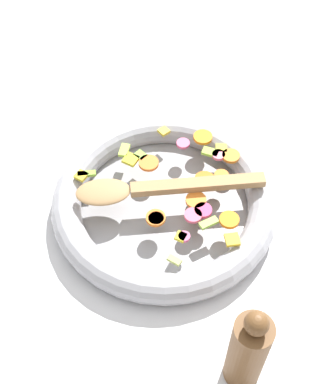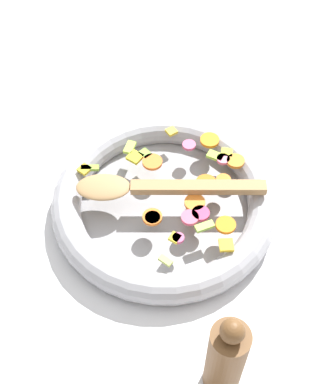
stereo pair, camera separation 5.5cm
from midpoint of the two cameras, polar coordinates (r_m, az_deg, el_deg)
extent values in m
plane|color=silver|center=(0.93, -1.68, -1.96)|extent=(4.00, 4.00, 0.00)
cylinder|color=gray|center=(0.92, -1.69, -1.74)|extent=(0.33, 0.33, 0.01)
torus|color=#9E9EA5|center=(0.91, -1.72, -1.03)|extent=(0.38, 0.38, 0.05)
cylinder|color=orange|center=(0.87, 1.60, -0.96)|extent=(0.04, 0.04, 0.01)
cylinder|color=orange|center=(0.97, 2.49, 5.81)|extent=(0.05, 0.05, 0.01)
cylinder|color=orange|center=(0.94, 5.42, 3.81)|extent=(0.04, 0.04, 0.01)
cylinder|color=orange|center=(0.85, 5.11, -3.04)|extent=(0.05, 0.05, 0.01)
cylinder|color=orange|center=(0.85, -2.78, -2.86)|extent=(0.04, 0.04, 0.01)
cylinder|color=orange|center=(0.93, -3.39, 3.04)|extent=(0.05, 0.05, 0.01)
cylinder|color=orange|center=(0.91, 4.39, 1.69)|extent=(0.03, 0.03, 0.01)
cylinder|color=orange|center=(0.90, 2.59, 1.22)|extent=(0.04, 0.04, 0.01)
cube|color=#81AF3F|center=(0.94, -4.24, 3.83)|extent=(0.02, 0.02, 0.01)
cube|color=#88BA3C|center=(0.92, -9.98, 1.86)|extent=(0.02, 0.03, 0.01)
cube|color=#B4DD4C|center=(0.95, -5.96, 4.39)|extent=(0.03, 0.03, 0.01)
cube|color=#BCCD63|center=(0.81, -0.88, -7.37)|extent=(0.02, 0.02, 0.01)
cube|color=#9FD240|center=(0.94, 3.26, 4.19)|extent=(0.03, 0.03, 0.01)
cube|color=#A9D853|center=(0.85, 2.91, -3.39)|extent=(0.02, 0.03, 0.01)
cylinder|color=#CF517F|center=(0.83, 0.23, -4.87)|extent=(0.03, 0.03, 0.01)
cylinder|color=pink|center=(0.94, 4.13, 3.90)|extent=(0.03, 0.03, 0.01)
cylinder|color=#D63463|center=(0.86, 2.34, -2.04)|extent=(0.03, 0.03, 0.01)
cylinder|color=#E7516F|center=(0.86, 1.25, -2.58)|extent=(0.04, 0.04, 0.01)
cylinder|color=#DB5583|center=(0.96, 0.35, 5.13)|extent=(0.03, 0.03, 0.01)
cylinder|color=#DE457F|center=(0.85, -2.74, -2.96)|extent=(0.03, 0.03, 0.01)
cube|color=yellow|center=(0.95, 4.44, 4.58)|extent=(0.03, 0.03, 0.01)
cube|color=yellow|center=(0.98, -1.69, 6.44)|extent=(0.02, 0.02, 0.01)
cube|color=yellow|center=(0.93, -5.29, 3.41)|extent=(0.03, 0.03, 0.01)
cube|color=yellow|center=(0.83, 5.38, -5.16)|extent=(0.03, 0.03, 0.01)
cube|color=yellow|center=(0.83, -0.12, -4.86)|extent=(0.02, 0.02, 0.01)
cube|color=yellow|center=(0.92, -10.55, 1.66)|extent=(0.03, 0.03, 0.01)
cube|color=#A87F51|center=(0.88, 1.84, 0.73)|extent=(0.12, 0.21, 0.01)
ellipsoid|color=#A87F51|center=(0.88, -8.33, -0.07)|extent=(0.09, 0.11, 0.01)
cylinder|color=brown|center=(0.73, 6.62, -16.74)|extent=(0.05, 0.05, 0.15)
sphere|color=brown|center=(0.65, 7.36, -13.86)|extent=(0.03, 0.03, 0.03)
camera|label=1|loc=(0.03, -91.76, -2.27)|focal=50.00mm
camera|label=2|loc=(0.03, 88.24, 2.27)|focal=50.00mm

